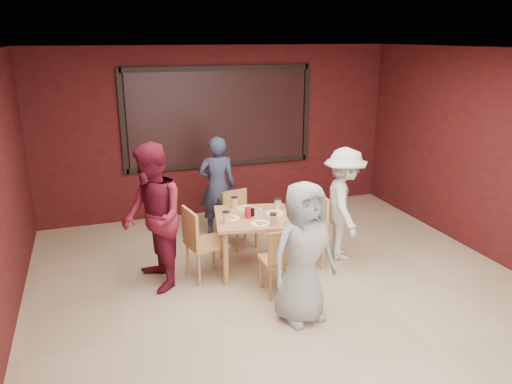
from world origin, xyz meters
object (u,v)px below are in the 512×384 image
object	(u,v)px
chair_front	(281,258)
diner_left	(153,218)
dining_table	(253,223)
chair_left	(200,240)
diner_right	(344,204)
chair_right	(312,226)
diner_front	(303,253)
diner_back	(217,186)
chair_back	(239,215)

from	to	relation	value
chair_front	diner_left	world-z (taller)	diner_left
dining_table	chair_left	bearing A→B (deg)	-177.60
chair_front	diner_right	xyz separation A→B (m)	(1.19, 0.74, 0.29)
chair_right	diner_front	xyz separation A→B (m)	(-0.67, -1.21, 0.23)
diner_back	chair_front	bearing A→B (deg)	108.24
chair_front	diner_right	world-z (taller)	diner_right
dining_table	chair_front	xyz separation A→B (m)	(0.10, -0.75, -0.17)
dining_table	chair_back	xyz separation A→B (m)	(0.06, 0.84, -0.20)
chair_left	dining_table	bearing A→B (deg)	2.40
chair_back	diner_front	distance (m)	2.16
chair_right	diner_back	size ratio (longest dim) A/B	0.63
dining_table	chair_right	world-z (taller)	chair_right
chair_back	diner_back	size ratio (longest dim) A/B	0.53
chair_front	chair_left	bearing A→B (deg)	138.14
chair_left	chair_right	distance (m)	1.49
dining_table	chair_back	bearing A→B (deg)	85.78
chair_left	diner_left	xyz separation A→B (m)	(-0.56, -0.02, 0.36)
diner_right	chair_right	bearing A→B (deg)	115.09
chair_right	dining_table	bearing A→B (deg)	174.35
chair_back	chair_left	distance (m)	1.16
diner_left	diner_back	bearing A→B (deg)	132.85
diner_left	chair_left	bearing A→B (deg)	83.99
chair_right	diner_right	bearing A→B (deg)	8.52
chair_front	chair_right	world-z (taller)	chair_right
diner_back	diner_left	size ratio (longest dim) A/B	0.86
chair_right	diner_right	world-z (taller)	diner_right
diner_front	chair_left	bearing A→B (deg)	112.20
dining_table	diner_back	bearing A→B (deg)	95.04
diner_front	diner_left	distance (m)	1.87
chair_left	chair_right	bearing A→B (deg)	-1.88
diner_back	diner_front	bearing A→B (deg)	107.57
diner_back	diner_left	bearing A→B (deg)	62.91
chair_back	chair_right	xyz separation A→B (m)	(0.73, -0.92, 0.09)
chair_back	chair_left	bearing A→B (deg)	-131.11
chair_back	diner_front	world-z (taller)	diner_front
diner_back	diner_right	size ratio (longest dim) A/B	1.00
diner_right	chair_front	bearing A→B (deg)	138.50
chair_right	chair_left	bearing A→B (deg)	178.12
chair_left	diner_front	distance (m)	1.53
chair_back	chair_right	bearing A→B (deg)	-51.59
chair_left	diner_front	world-z (taller)	diner_front
chair_front	chair_right	bearing A→B (deg)	43.98
dining_table	diner_right	xyz separation A→B (m)	(1.29, -0.00, 0.11)
chair_front	diner_back	distance (m)	2.12
chair_right	diner_right	xyz separation A→B (m)	(0.50, 0.07, 0.22)
diner_right	diner_back	bearing A→B (deg)	62.85
chair_left	diner_back	distance (m)	1.51
diner_left	diner_right	bearing A→B (deg)	83.16
chair_left	diner_right	xyz separation A→B (m)	(1.99, 0.03, 0.24)
dining_table	diner_right	bearing A→B (deg)	-0.16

